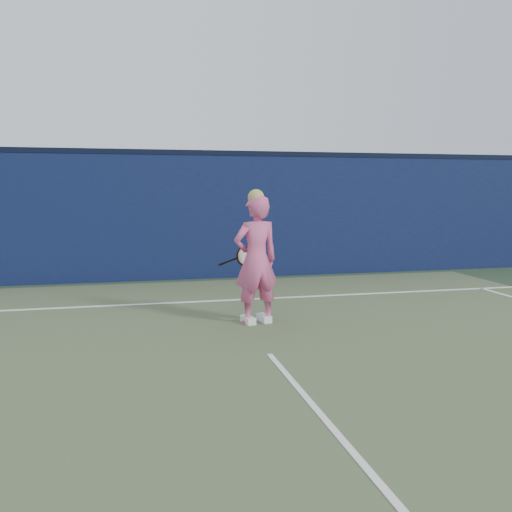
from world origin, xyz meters
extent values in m
plane|color=#283A24|center=(0.00, 0.00, 0.00)|extent=(80.00, 80.00, 0.00)
cube|color=#455334|center=(0.00, -2.00, 0.00)|extent=(11.00, 16.00, 0.01)
cube|color=#0E123E|center=(0.00, 6.50, 1.25)|extent=(24.00, 0.40, 2.50)
cube|color=black|center=(0.00, 6.50, 2.55)|extent=(24.00, 0.42, 0.10)
imported|color=#D8548A|center=(0.19, 2.46, 0.87)|extent=(0.71, 0.54, 1.74)
sphere|color=tan|center=(0.19, 2.46, 1.71)|extent=(0.22, 0.22, 0.22)
cube|color=white|center=(0.30, 2.48, 0.05)|extent=(0.17, 0.30, 0.10)
cube|color=white|center=(0.07, 2.43, 0.05)|extent=(0.17, 0.30, 0.10)
torus|color=black|center=(0.11, 2.90, 0.87)|extent=(0.27, 0.18, 0.28)
torus|color=gold|center=(0.11, 2.90, 0.87)|extent=(0.21, 0.14, 0.23)
cylinder|color=beige|center=(0.11, 2.90, 0.87)|extent=(0.21, 0.14, 0.23)
cylinder|color=black|center=(-0.10, 2.86, 0.82)|extent=(0.25, 0.12, 0.09)
cylinder|color=black|center=(-0.21, 2.84, 0.78)|extent=(0.12, 0.07, 0.06)
cube|color=white|center=(0.00, 4.00, 0.01)|extent=(11.00, 0.08, 0.01)
cube|color=white|center=(0.00, -2.00, 0.01)|extent=(0.06, 6.00, 0.01)
camera|label=1|loc=(-1.45, -4.60, 1.81)|focal=38.00mm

